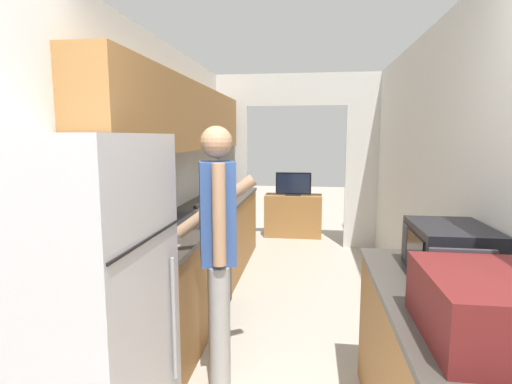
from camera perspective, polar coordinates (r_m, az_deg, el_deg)
The scene contains 12 objects.
wall_left at distance 3.48m, azimuth -14.76°, elevation 5.33°, with size 0.38×7.23×2.50m.
wall_right at distance 2.98m, azimuth 26.94°, elevation 0.02°, with size 0.06×7.23×2.50m.
wall_far_with_doorway at distance 5.84m, azimuth 5.71°, elevation 5.97°, with size 2.73×0.06×2.50m.
counter_left at distance 4.27m, azimuth -7.21°, elevation -8.08°, with size 0.62×3.65×0.88m.
refrigerator at distance 2.09m, azimuth -23.69°, elevation -15.35°, with size 0.71×0.76×1.63m.
range_oven at distance 3.73m, azimuth -9.45°, elevation -10.44°, with size 0.66×0.75×1.02m.
person at distance 2.51m, azimuth -5.47°, elevation -8.59°, with size 0.53×0.44×1.68m.
suitcase at distance 1.71m, azimuth 30.52°, elevation -14.07°, with size 0.46×0.58×0.26m.
microwave at distance 2.36m, azimuth 25.95°, elevation -7.52°, with size 0.39×0.51×0.27m.
tv_cabinet at distance 6.55m, azimuth 5.33°, elevation -3.34°, with size 0.91×0.42×0.68m.
television at distance 6.42m, azimuth 5.37°, elevation 1.13°, with size 0.57×0.16×0.37m.
knife at distance 4.20m, azimuth -8.37°, elevation -2.10°, with size 0.15×0.32×0.02m.
Camera 1 is at (0.21, -0.97, 1.62)m, focal length 28.00 mm.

